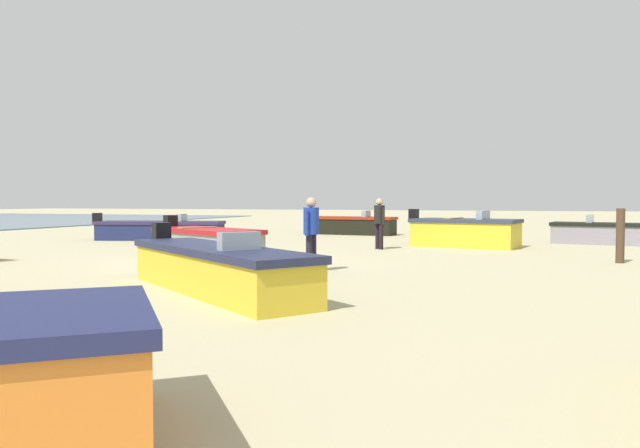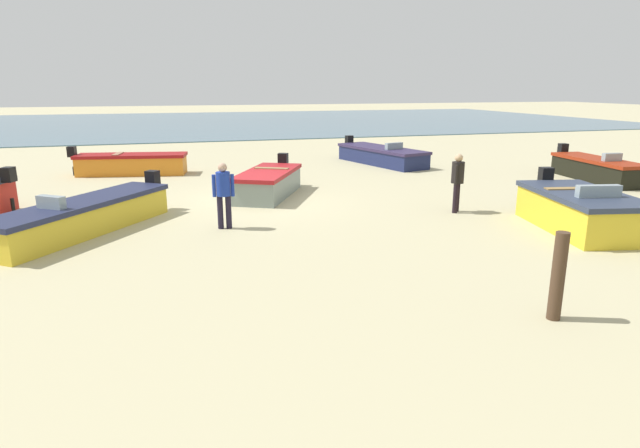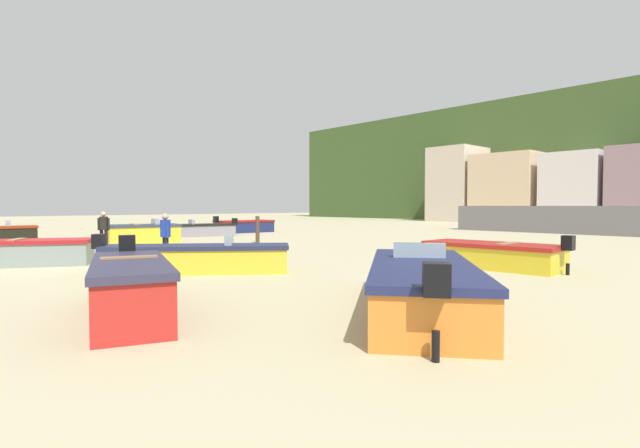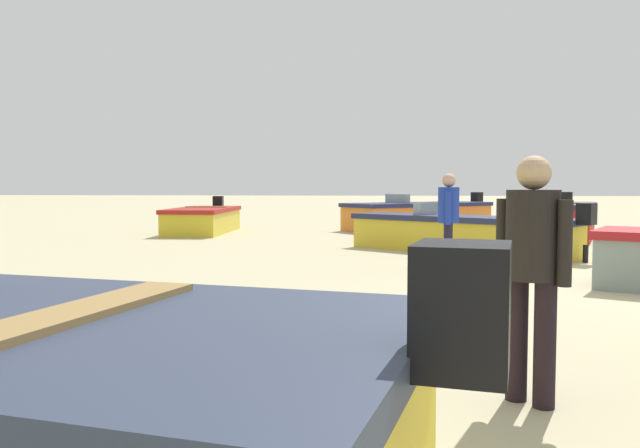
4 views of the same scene
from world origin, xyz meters
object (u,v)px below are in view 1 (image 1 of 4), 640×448
object	(u,v)px
boat_navy_0	(161,230)
boat_yellow_5	(465,232)
boat_grey_6	(206,243)
beach_walker_distant	(311,228)
boat_black_7	(352,225)
beach_walker_foreground	(379,219)
boat_grey_8	(611,233)
boat_yellow_9	(216,269)
mooring_post_near_water	(620,236)

from	to	relation	value
boat_navy_0	boat_yellow_5	distance (m)	11.70
boat_grey_6	beach_walker_distant	size ratio (longest dim) A/B	2.29
boat_navy_0	boat_black_7	world-z (taller)	boat_black_7
boat_yellow_5	beach_walker_foreground	bearing A→B (deg)	-41.03
boat_grey_8	boat_yellow_9	bearing A→B (deg)	161.37
boat_grey_6	beach_walker_distant	xyz separation A→B (m)	(1.79, 3.59, 0.54)
mooring_post_near_water	beach_walker_distant	xyz separation A→B (m)	(4.14, -6.67, 0.27)
boat_yellow_9	mooring_post_near_water	world-z (taller)	mooring_post_near_water
boat_yellow_5	boat_grey_8	world-z (taller)	boat_yellow_5
mooring_post_near_water	beach_walker_foreground	bearing A→B (deg)	-108.41
boat_navy_0	boat_yellow_9	distance (m)	14.11
boat_yellow_5	boat_yellow_9	size ratio (longest dim) A/B	0.81
boat_grey_6	boat_yellow_9	bearing A→B (deg)	58.45
boat_grey_6	boat_black_7	bearing A→B (deg)	-155.54
boat_navy_0	boat_grey_6	bearing A→B (deg)	26.91
boat_grey_8	beach_walker_distant	world-z (taller)	beach_walker_distant
boat_yellow_5	boat_grey_8	distance (m)	5.49
boat_grey_8	boat_navy_0	bearing A→B (deg)	110.75
boat_yellow_9	boat_grey_8	bearing A→B (deg)	-172.29
beach_walker_distant	boat_navy_0	bearing A→B (deg)	-124.13
boat_yellow_5	boat_grey_6	bearing A→B (deg)	-32.02
boat_navy_0	boat_grey_6	xyz separation A→B (m)	(6.19, 5.52, 0.04)
boat_navy_0	mooring_post_near_water	world-z (taller)	mooring_post_near_water
boat_grey_6	boat_black_7	xyz separation A→B (m)	(-12.13, 0.64, 0.01)
mooring_post_near_water	beach_walker_distant	world-z (taller)	beach_walker_distant
boat_grey_6	boat_black_7	size ratio (longest dim) A/B	0.85
boat_grey_8	boat_yellow_5	bearing A→B (deg)	129.80
boat_navy_0	beach_walker_foreground	size ratio (longest dim) A/B	3.21
beach_walker_foreground	beach_walker_distant	size ratio (longest dim) A/B	1.00
beach_walker_distant	boat_grey_8	bearing A→B (deg)	153.08
boat_grey_6	beach_walker_foreground	distance (m)	5.86
boat_yellow_5	beach_walker_foreground	size ratio (longest dim) A/B	2.37
boat_yellow_9	beach_walker_distant	xyz separation A→B (m)	(-3.25, 0.57, 0.55)
boat_yellow_9	boat_black_7	bearing A→B (deg)	-135.15
boat_black_7	mooring_post_near_water	size ratio (longest dim) A/B	3.20
boat_yellow_5	mooring_post_near_water	distance (m)	5.80
mooring_post_near_water	boat_navy_0	bearing A→B (deg)	-103.67
boat_grey_8	beach_walker_foreground	xyz separation A→B (m)	(4.59, -7.30, 0.56)
boat_black_7	boat_yellow_9	size ratio (longest dim) A/B	0.92
boat_navy_0	boat_yellow_5	size ratio (longest dim) A/B	1.36
boat_black_7	boat_grey_8	xyz separation A→B (m)	(3.00, 10.32, -0.03)
boat_navy_0	boat_grey_8	distance (m)	16.75
boat_navy_0	boat_yellow_9	size ratio (longest dim) A/B	1.10
boat_yellow_9	boat_yellow_5	bearing A→B (deg)	-158.34
boat_black_7	beach_walker_foreground	xyz separation A→B (m)	(7.59, 3.02, 0.53)
boat_yellow_5	beach_walker_foreground	xyz separation A→B (m)	(1.91, -2.51, 0.47)
boat_navy_0	beach_walker_distant	xyz separation A→B (m)	(7.98, 9.11, 0.57)
boat_black_7	beach_walker_foreground	bearing A→B (deg)	28.04
boat_black_7	beach_walker_distant	distance (m)	14.24
boat_black_7	boat_yellow_9	xyz separation A→B (m)	(17.18, 2.38, -0.02)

